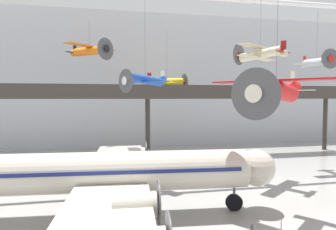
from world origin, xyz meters
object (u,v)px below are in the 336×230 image
object	(u,v)px
suspended_plane_blue_trainer	(145,80)
suspended_plane_silver_racer	(316,62)
airliner_silver_main	(102,173)
suspended_plane_cream_biplane	(260,54)
stanchion_barrier	(281,229)
suspended_plane_yellow_lowwing	(167,82)
suspended_plane_red_highwing	(276,88)
suspended_plane_orange_highwing	(89,51)

from	to	relation	value
suspended_plane_blue_trainer	suspended_plane_silver_racer	world-z (taller)	suspended_plane_silver_racer
airliner_silver_main	suspended_plane_cream_biplane	world-z (taller)	suspended_plane_cream_biplane
suspended_plane_cream_biplane	stanchion_barrier	distance (m)	18.41
suspended_plane_blue_trainer	suspended_plane_cream_biplane	xyz separation A→B (m)	(11.82, -2.20, 2.73)
suspended_plane_cream_biplane	suspended_plane_blue_trainer	bearing A→B (deg)	43.76
suspended_plane_blue_trainer	stanchion_barrier	bearing A→B (deg)	84.10
airliner_silver_main	stanchion_barrier	xyz separation A→B (m)	(11.41, -5.20, -2.96)
suspended_plane_cream_biplane	suspended_plane_silver_racer	distance (m)	9.58
suspended_plane_cream_biplane	suspended_plane_yellow_lowwing	bearing A→B (deg)	-13.73
suspended_plane_red_highwing	suspended_plane_orange_highwing	size ratio (longest dim) A/B	1.66
airliner_silver_main	suspended_plane_blue_trainer	size ratio (longest dim) A/B	3.13
suspended_plane_orange_highwing	suspended_plane_red_highwing	bearing A→B (deg)	-16.34
suspended_plane_yellow_lowwing	suspended_plane_silver_racer	bearing A→B (deg)	-50.11
airliner_silver_main	stanchion_barrier	world-z (taller)	airliner_silver_main
suspended_plane_cream_biplane	suspended_plane_silver_racer	xyz separation A→B (m)	(9.10, 2.96, -0.32)
suspended_plane_orange_highwing	stanchion_barrier	size ratio (longest dim) A/B	6.46
airliner_silver_main	suspended_plane_orange_highwing	world-z (taller)	suspended_plane_orange_highwing
suspended_plane_blue_trainer	suspended_plane_silver_racer	xyz separation A→B (m)	(20.92, 0.76, 2.41)
suspended_plane_silver_racer	suspended_plane_orange_highwing	world-z (taller)	suspended_plane_orange_highwing
suspended_plane_silver_racer	suspended_plane_blue_trainer	bearing A→B (deg)	-86.41
suspended_plane_red_highwing	suspended_plane_silver_racer	size ratio (longest dim) A/B	1.62
suspended_plane_cream_biplane	stanchion_barrier	world-z (taller)	suspended_plane_cream_biplane
suspended_plane_yellow_lowwing	suspended_plane_cream_biplane	size ratio (longest dim) A/B	1.37
suspended_plane_silver_racer	suspended_plane_cream_biplane	bearing A→B (deg)	-70.47
airliner_silver_main	suspended_plane_red_highwing	size ratio (longest dim) A/B	2.66
airliner_silver_main	suspended_plane_red_highwing	distance (m)	13.81
suspended_plane_yellow_lowwing	suspended_plane_orange_highwing	distance (m)	12.37
suspended_plane_red_highwing	suspended_plane_silver_racer	distance (m)	19.39
suspended_plane_blue_trainer	stanchion_barrier	distance (m)	18.94
suspended_plane_red_highwing	suspended_plane_blue_trainer	distance (m)	14.71
airliner_silver_main	stanchion_barrier	bearing A→B (deg)	-19.74
suspended_plane_cream_biplane	suspended_plane_orange_highwing	world-z (taller)	suspended_plane_orange_highwing
suspended_plane_cream_biplane	suspended_plane_silver_racer	size ratio (longest dim) A/B	0.96
stanchion_barrier	suspended_plane_red_highwing	bearing A→B (deg)	75.93
suspended_plane_blue_trainer	stanchion_barrier	xyz separation A→B (m)	(7.01, -14.22, -10.36)
stanchion_barrier	suspended_plane_yellow_lowwing	bearing A→B (deg)	93.63
airliner_silver_main	stanchion_barrier	distance (m)	12.89
stanchion_barrier	suspended_plane_orange_highwing	bearing A→B (deg)	117.14
suspended_plane_silver_racer	suspended_plane_yellow_lowwing	bearing A→B (deg)	-129.01
suspended_plane_blue_trainer	suspended_plane_cream_biplane	world-z (taller)	suspended_plane_cream_biplane
suspended_plane_red_highwing	stanchion_barrier	distance (m)	9.27
airliner_silver_main	suspended_plane_silver_racer	size ratio (longest dim) A/B	4.31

